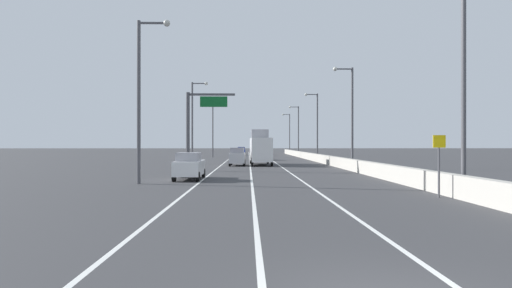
% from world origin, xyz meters
% --- Properties ---
extents(ground_plane, '(320.00, 320.00, 0.00)m').
position_xyz_m(ground_plane, '(0.00, 64.00, 0.00)').
color(ground_plane, '#38383A').
extents(lane_stripe_left, '(0.16, 130.00, 0.00)m').
position_xyz_m(lane_stripe_left, '(-5.50, 55.00, 0.00)').
color(lane_stripe_left, silver).
rests_on(lane_stripe_left, ground_plane).
extents(lane_stripe_center, '(0.16, 130.00, 0.00)m').
position_xyz_m(lane_stripe_center, '(-2.00, 55.00, 0.00)').
color(lane_stripe_center, silver).
rests_on(lane_stripe_center, ground_plane).
extents(lane_stripe_right, '(0.16, 130.00, 0.00)m').
position_xyz_m(lane_stripe_right, '(1.50, 55.00, 0.00)').
color(lane_stripe_right, silver).
rests_on(lane_stripe_right, ground_plane).
extents(jersey_barrier_right, '(0.60, 120.00, 1.10)m').
position_xyz_m(jersey_barrier_right, '(7.78, 40.00, 0.55)').
color(jersey_barrier_right, '#B2ADA3').
rests_on(jersey_barrier_right, ground_plane).
extents(overhead_sign_gantry, '(4.68, 0.36, 7.50)m').
position_xyz_m(overhead_sign_gantry, '(-7.26, 32.18, 4.73)').
color(overhead_sign_gantry, '#47474C').
rests_on(overhead_sign_gantry, ground_plane).
extents(speed_advisory_sign, '(0.60, 0.11, 3.00)m').
position_xyz_m(speed_advisory_sign, '(6.88, 12.80, 1.76)').
color(speed_advisory_sign, '#4C4C51').
rests_on(speed_advisory_sign, ground_plane).
extents(lamp_post_right_near, '(2.14, 0.44, 10.58)m').
position_xyz_m(lamp_post_right_near, '(8.33, 13.75, 6.05)').
color(lamp_post_right_near, '#4C4C51').
rests_on(lamp_post_right_near, ground_plane).
extents(lamp_post_right_second, '(2.14, 0.44, 10.58)m').
position_xyz_m(lamp_post_right_second, '(8.34, 35.26, 6.05)').
color(lamp_post_right_second, '#4C4C51').
rests_on(lamp_post_right_second, ground_plane).
extents(lamp_post_right_third, '(2.14, 0.44, 10.58)m').
position_xyz_m(lamp_post_right_third, '(8.43, 56.78, 6.05)').
color(lamp_post_right_third, '#4C4C51').
rests_on(lamp_post_right_third, ground_plane).
extents(lamp_post_right_fourth, '(2.14, 0.44, 10.58)m').
position_xyz_m(lamp_post_right_fourth, '(8.15, 78.29, 6.05)').
color(lamp_post_right_fourth, '#4C4C51').
rests_on(lamp_post_right_fourth, ground_plane).
extents(lamp_post_right_fifth, '(2.14, 0.44, 10.58)m').
position_xyz_m(lamp_post_right_fifth, '(8.53, 99.80, 6.05)').
color(lamp_post_right_fifth, '#4C4C51').
rests_on(lamp_post_right_fifth, ground_plane).
extents(lamp_post_left_near, '(2.14, 0.44, 10.58)m').
position_xyz_m(lamp_post_left_near, '(-9.04, 19.75, 6.05)').
color(lamp_post_left_near, '#4C4C51').
rests_on(lamp_post_left_near, ground_plane).
extents(lamp_post_left_mid, '(2.14, 0.44, 10.58)m').
position_xyz_m(lamp_post_left_mid, '(-9.20, 45.57, 6.05)').
color(lamp_post_left_mid, '#4C4C51').
rests_on(lamp_post_left_mid, ground_plane).
extents(lamp_post_left_far, '(2.14, 0.44, 10.58)m').
position_xyz_m(lamp_post_left_far, '(-8.82, 71.38, 6.05)').
color(lamp_post_left_far, '#4C4C51').
rests_on(lamp_post_left_far, ground_plane).
extents(car_blue_0, '(1.86, 4.06, 1.86)m').
position_xyz_m(car_blue_0, '(-3.77, 85.54, 0.93)').
color(car_blue_0, '#1E389E').
rests_on(car_blue_0, ground_plane).
extents(car_green_1, '(1.97, 4.07, 2.13)m').
position_xyz_m(car_green_1, '(-0.42, 85.54, 1.06)').
color(car_green_1, '#196033').
rests_on(car_green_1, ground_plane).
extents(car_silver_2, '(1.89, 4.09, 2.13)m').
position_xyz_m(car_silver_2, '(-3.51, 41.11, 1.05)').
color(car_silver_2, '#B7B7BC').
rests_on(car_silver_2, ground_plane).
extents(car_white_3, '(1.86, 4.34, 1.95)m').
position_xyz_m(car_white_3, '(-6.48, 22.83, 0.97)').
color(car_white_3, white).
rests_on(car_white_3, ground_plane).
extents(car_black_4, '(1.83, 4.07, 1.88)m').
position_xyz_m(car_black_4, '(-0.69, 57.57, 0.94)').
color(car_black_4, black).
rests_on(car_black_4, ground_plane).
extents(box_truck, '(2.63, 7.75, 4.38)m').
position_xyz_m(box_truck, '(-0.73, 42.72, 2.00)').
color(box_truck, silver).
rests_on(box_truck, ground_plane).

